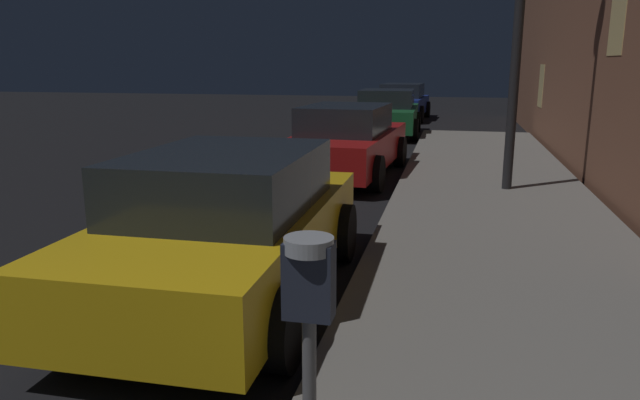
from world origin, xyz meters
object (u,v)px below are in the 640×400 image
car_red (347,142)px  car_blue (402,102)px  car_green (387,113)px  parking_meter (309,326)px  car_yellow_cab (228,225)px

car_red → car_blue: bearing=90.0°
car_red → car_blue: 12.62m
car_green → car_blue: 5.60m
parking_meter → car_blue: size_ratio=0.34×
car_red → car_green: 7.02m
parking_meter → car_yellow_cab: parking_meter is taller
car_red → car_yellow_cab: bearing=-90.0°
parking_meter → car_green: 16.60m
car_yellow_cab → car_green: bearing=90.0°
car_red → car_green: size_ratio=1.10×
car_yellow_cab → car_green: same height
parking_meter → car_green: parking_meter is taller
car_red → car_green: bearing=90.0°
car_green → parking_meter: bearing=-84.6°
car_green → car_blue: bearing=90.0°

